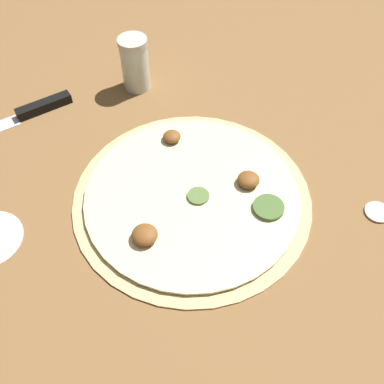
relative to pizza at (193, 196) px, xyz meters
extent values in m
plane|color=brown|center=(0.00, 0.00, -0.01)|extent=(3.00, 3.00, 0.00)
cylinder|color=#D6B77A|center=(0.00, 0.00, 0.00)|extent=(0.37, 0.37, 0.01)
cylinder|color=beige|center=(0.00, 0.00, 0.00)|extent=(0.34, 0.34, 0.00)
cylinder|color=#567538|center=(0.00, -0.01, 0.01)|extent=(0.03, 0.03, 0.00)
cylinder|color=#47662D|center=(0.02, -0.12, 0.01)|extent=(0.05, 0.05, 0.01)
ellipsoid|color=brown|center=(-0.10, 0.03, 0.01)|extent=(0.04, 0.04, 0.02)
ellipsoid|color=brown|center=(0.09, 0.08, 0.01)|extent=(0.03, 0.03, 0.02)
ellipsoid|color=brown|center=(0.06, -0.07, 0.01)|extent=(0.04, 0.04, 0.02)
cube|color=black|center=(0.07, 0.34, 0.00)|extent=(0.10, 0.07, 0.02)
cylinder|color=silver|center=(0.20, 0.21, 0.04)|extent=(0.05, 0.05, 0.09)
cylinder|color=beige|center=(0.20, 0.21, 0.09)|extent=(0.05, 0.05, 0.01)
cylinder|color=beige|center=(0.10, -0.27, 0.00)|extent=(0.04, 0.04, 0.01)
camera|label=1|loc=(-0.39, -0.18, 0.55)|focal=42.00mm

